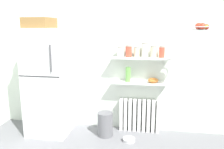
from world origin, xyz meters
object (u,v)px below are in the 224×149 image
at_px(storage_jar_3, 145,50).
at_px(hanging_fruit_basket, 202,27).
at_px(storage_jar_1, 129,51).
at_px(vase, 128,74).
at_px(pet_food_bowl, 129,140).
at_px(storage_jar_5, 162,52).
at_px(trash_bin, 105,124).
at_px(storage_jar_0, 121,52).
at_px(storage_jar_4, 153,52).
at_px(shelf_bowl, 153,80).
at_px(refrigerator, 49,80).
at_px(radiator, 139,115).
at_px(storage_jar_2, 137,52).

relative_size(storage_jar_3, hanging_fruit_basket, 0.77).
distance_m(storage_jar_1, vase, 0.38).
bearing_deg(pet_food_bowl, storage_jar_1, 98.97).
bearing_deg(storage_jar_1, storage_jar_5, -0.00).
relative_size(storage_jar_3, pet_food_bowl, 1.21).
bearing_deg(storage_jar_1, trash_bin, -145.09).
relative_size(storage_jar_0, storage_jar_4, 0.88).
xyz_separation_m(vase, shelf_bowl, (0.41, 0.00, -0.08)).
height_order(shelf_bowl, pet_food_bowl, shelf_bowl).
bearing_deg(storage_jar_3, refrigerator, -171.97).
relative_size(radiator, trash_bin, 1.70).
distance_m(refrigerator, vase, 1.32).
relative_size(storage_jar_1, storage_jar_4, 1.02).
distance_m(refrigerator, radiator, 1.64).
bearing_deg(radiator, vase, -171.52).
xyz_separation_m(refrigerator, storage_jar_0, (1.17, 0.22, 0.46)).
bearing_deg(trash_bin, vase, 35.21).
distance_m(refrigerator, storage_jar_4, 1.77).
distance_m(storage_jar_0, storage_jar_2, 0.26).
distance_m(radiator, storage_jar_3, 1.13).
bearing_deg(radiator, storage_jar_4, -8.65).
distance_m(refrigerator, storage_jar_5, 1.90).
relative_size(storage_jar_4, shelf_bowl, 1.10).
bearing_deg(storage_jar_2, trash_bin, -153.16).
height_order(storage_jar_4, storage_jar_5, storage_jar_4).
bearing_deg(hanging_fruit_basket, storage_jar_5, 136.66).
bearing_deg(vase, hanging_fruit_basket, -23.98).
xyz_separation_m(storage_jar_0, hanging_fruit_basket, (1.13, -0.45, 0.40)).
bearing_deg(storage_jar_2, hanging_fruit_basket, -27.22).
bearing_deg(hanging_fruit_basket, pet_food_bowl, 175.50).
relative_size(storage_jar_2, trash_bin, 0.42).
xyz_separation_m(storage_jar_5, pet_food_bowl, (-0.47, -0.37, -1.35)).
xyz_separation_m(storage_jar_1, shelf_bowl, (0.41, 0.00, -0.47)).
relative_size(storage_jar_0, storage_jar_5, 0.89).
height_order(storage_jar_5, shelf_bowl, storage_jar_5).
relative_size(radiator, storage_jar_1, 3.57).
bearing_deg(storage_jar_4, radiator, 171.35).
bearing_deg(trash_bin, shelf_bowl, 17.77).
xyz_separation_m(vase, hanging_fruit_basket, (1.00, -0.45, 0.77)).
bearing_deg(pet_food_bowl, vase, 99.55).
xyz_separation_m(refrigerator, storage_jar_2, (1.43, 0.22, 0.46)).
distance_m(storage_jar_4, vase, 0.55).
distance_m(radiator, storage_jar_0, 1.14).
xyz_separation_m(storage_jar_5, shelf_bowl, (-0.12, 0.00, -0.46)).
distance_m(storage_jar_5, hanging_fruit_basket, 0.76).
height_order(trash_bin, pet_food_bowl, trash_bin).
distance_m(storage_jar_1, storage_jar_4, 0.39).
height_order(storage_jar_3, storage_jar_5, storage_jar_3).
distance_m(radiator, hanging_fruit_basket, 1.75).
bearing_deg(vase, refrigerator, -170.35).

